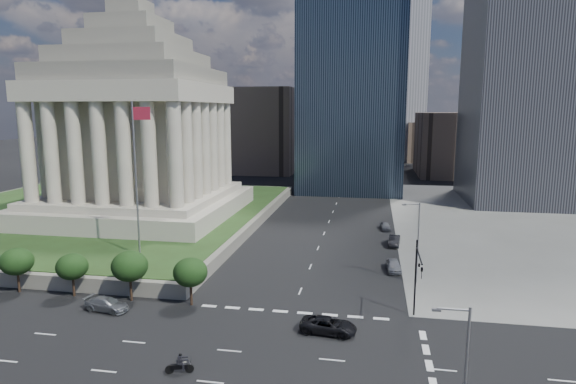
% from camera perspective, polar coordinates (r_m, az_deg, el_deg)
% --- Properties ---
extents(ground, '(500.00, 500.00, 0.00)m').
position_cam_1_polar(ground, '(134.49, 6.62, 0.72)').
color(ground, black).
rests_on(ground, ground).
extents(plaza_terrace, '(66.00, 70.00, 1.80)m').
position_cam_1_polar(plaza_terrace, '(100.15, -22.07, -2.50)').
color(plaza_terrace, '#5F5C52').
rests_on(plaza_terrace, ground).
extents(plaza_lawn, '(64.00, 68.00, 0.10)m').
position_cam_1_polar(plaza_lawn, '(99.96, -22.10, -1.97)').
color(plaza_lawn, '#243A18').
rests_on(plaza_lawn, plaza_terrace).
extents(war_memorial, '(34.00, 34.00, 39.00)m').
position_cam_1_polar(war_memorial, '(90.90, -17.61, 9.61)').
color(war_memorial, '#A59A8A').
rests_on(war_memorial, plaza_lawn).
extents(flagpole, '(2.52, 0.24, 20.00)m').
position_cam_1_polar(flagpole, '(64.45, -17.49, 2.38)').
color(flagpole, slate).
rests_on(flagpole, plaza_lawn).
extents(midrise_glass, '(26.00, 26.00, 60.00)m').
position_cam_1_polar(midrise_glass, '(128.10, 7.67, 13.72)').
color(midrise_glass, black).
rests_on(midrise_glass, ground).
extents(building_filler_ne, '(20.00, 30.00, 20.00)m').
position_cam_1_polar(building_filler_ne, '(164.75, 18.59, 5.42)').
color(building_filler_ne, brown).
rests_on(building_filler_ne, ground).
extents(building_filler_nw, '(24.00, 30.00, 28.00)m').
position_cam_1_polar(building_filler_nw, '(167.14, -3.02, 7.34)').
color(building_filler_nw, brown).
rests_on(building_filler_nw, ground).
extents(traffic_signal_ne, '(0.30, 5.74, 8.00)m').
position_cam_1_polar(traffic_signal_ne, '(49.08, 15.10, -9.14)').
color(traffic_signal_ne, black).
rests_on(traffic_signal_ne, ground).
extents(street_lamp_south, '(2.13, 0.22, 10.00)m').
position_cam_1_polar(street_lamp_south, '(31.10, 19.95, -20.07)').
color(street_lamp_south, slate).
rests_on(street_lamp_south, ground).
extents(street_lamp_north, '(2.13, 0.22, 10.00)m').
position_cam_1_polar(street_lamp_north, '(59.83, 15.01, -5.32)').
color(street_lamp_north, slate).
rests_on(street_lamp_north, ground).
extents(pickup_truck, '(3.02, 5.58, 1.48)m').
position_cam_1_polar(pickup_truck, '(47.27, 4.81, -15.47)').
color(pickup_truck, black).
rests_on(pickup_truck, ground).
extents(suv_grey, '(2.66, 5.05, 1.40)m').
position_cam_1_polar(suv_grey, '(55.18, -20.68, -12.34)').
color(suv_grey, '#5B5E62').
rests_on(suv_grey, ground).
extents(parked_sedan_near, '(4.60, 2.12, 1.53)m').
position_cam_1_polar(parked_sedan_near, '(65.05, 12.41, -8.49)').
color(parked_sedan_near, gray).
rests_on(parked_sedan_near, ground).
extents(parked_sedan_mid, '(2.05, 4.76, 1.52)m').
position_cam_1_polar(parked_sedan_mid, '(76.79, 12.48, -5.68)').
color(parked_sedan_mid, black).
rests_on(parked_sedan_mid, ground).
extents(parked_sedan_far, '(4.14, 2.11, 1.35)m').
position_cam_1_polar(parked_sedan_far, '(86.52, 11.47, -3.97)').
color(parked_sedan_far, slate).
rests_on(parked_sedan_far, ground).
extents(motorcycle_trail, '(2.39, 1.29, 1.72)m').
position_cam_1_polar(motorcycle_trail, '(41.65, -12.76, -19.18)').
color(motorcycle_trail, black).
rests_on(motorcycle_trail, ground).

